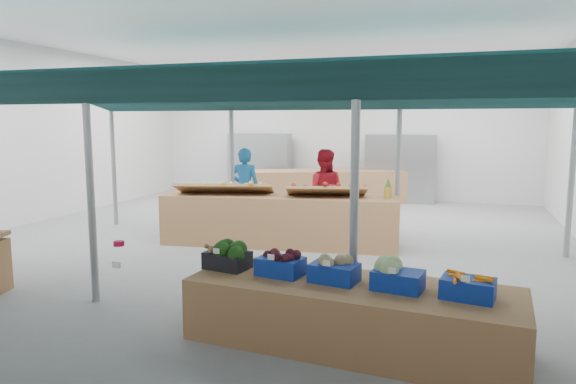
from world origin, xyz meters
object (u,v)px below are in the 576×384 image
Objects in this scene: crate_stack at (360,326)px; fruit_counter at (280,220)px; vendor_right at (323,192)px; veg_counter at (351,314)px; vendor_left at (245,189)px.

fruit_counter is at bearing 118.57° from crate_stack.
crate_stack is 5.74m from vendor_right.
veg_counter is 1.92× the size of vendor_left.
vendor_left is 1.00× the size of vendor_right.
vendor_left reaches higher than veg_counter.
fruit_counter reaches higher than crate_stack.
vendor_left is at bearing 127.92° from veg_counter.
vendor_left and vendor_right have the same top height.
crate_stack is (2.36, -4.33, -0.18)m from fruit_counter.
vendor_left is (-3.43, 5.22, 0.57)m from veg_counter.
veg_counter is 1.92× the size of vendor_right.
vendor_left is 1.80m from vendor_right.
veg_counter is 4.69m from fruit_counter.
vendor_right is at bearing 53.93° from fruit_counter.
vendor_right is at bearing 172.54° from vendor_left.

